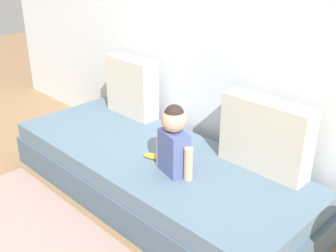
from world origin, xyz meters
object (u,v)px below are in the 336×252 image
(couch, at_px, (154,175))
(throw_pillow_right, at_px, (265,136))
(toddler, at_px, (174,139))
(banana, at_px, (155,157))
(throw_pillow_left, at_px, (132,87))

(couch, distance_m, throw_pillow_right, 0.84)
(throw_pillow_right, height_order, toddler, throw_pillow_right)
(toddler, bearing_deg, throw_pillow_right, 49.78)
(toddler, bearing_deg, banana, 172.36)
(couch, relative_size, throw_pillow_right, 3.98)
(couch, height_order, banana, banana)
(toddler, distance_m, banana, 0.30)
(toddler, height_order, banana, toddler)
(toddler, relative_size, banana, 2.70)
(couch, xyz_separation_m, throw_pillow_left, (-0.64, 0.35, 0.42))
(couch, bearing_deg, banana, -39.19)
(throw_pillow_right, distance_m, toddler, 0.57)
(throw_pillow_left, bearing_deg, toddler, -25.51)
(couch, bearing_deg, toddler, -17.14)
(couch, distance_m, toddler, 0.50)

